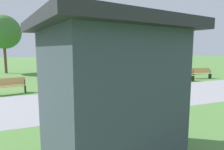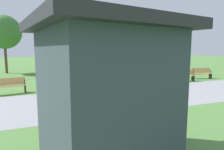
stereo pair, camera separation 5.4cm
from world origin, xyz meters
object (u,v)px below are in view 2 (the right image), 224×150
at_px(bench_3, 131,80).
at_px(person_seated, 128,78).
at_px(bench_4, 96,82).
at_px(kiosk, 107,93).
at_px(tree_0, 134,39).
at_px(tree_2, 4,32).
at_px(bench_5, 55,84).
at_px(tree_1, 141,37).
at_px(bench_6, 10,86).
at_px(bench_2, 160,77).
at_px(tree_3, 57,32).
at_px(lamp_post, 120,50).
at_px(bench_1, 184,75).
at_px(bench_0, 202,73).

bearing_deg(bench_3, person_seated, 28.30).
distance_m(bench_4, kiosk, 8.21).
relative_size(tree_0, tree_2, 0.84).
xyz_separation_m(bench_5, kiosk, (-0.39, 8.05, 1.11)).
bearing_deg(tree_1, person_seated, 56.22).
xyz_separation_m(person_seated, tree_0, (-5.88, -10.64, 3.10)).
height_order(bench_4, bench_6, same).
bearing_deg(bench_5, bench_2, 173.49).
bearing_deg(tree_3, lamp_post, 106.82).
xyz_separation_m(person_seated, tree_1, (-5.30, -7.93, 3.28)).
xyz_separation_m(tree_1, lamp_post, (6.27, 8.79, -1.44)).
distance_m(bench_2, kiosk, 10.75).
distance_m(tree_0, tree_2, 14.58).
xyz_separation_m(bench_1, bench_6, (12.32, 0.00, 0.00)).
relative_size(bench_5, person_seated, 1.43).
xyz_separation_m(bench_0, lamp_post, (8.58, 2.10, 2.01)).
bearing_deg(bench_6, person_seated, 163.62).
height_order(bench_5, lamp_post, lamp_post).
height_order(tree_3, lamp_post, tree_3).
relative_size(bench_0, tree_2, 0.29).
relative_size(bench_3, person_seated, 1.41).
bearing_deg(tree_3, bench_5, 82.60).
distance_m(tree_1, kiosk, 18.51).
bearing_deg(bench_5, bench_6, -15.15).
relative_size(tree_1, kiosk, 1.71).
height_order(tree_1, tree_2, tree_2).
bearing_deg(bench_5, tree_3, -103.91).
bearing_deg(bench_1, bench_0, -156.19).
bearing_deg(tree_2, lamp_post, 121.54).
distance_m(bench_2, bench_6, 9.88).
height_order(bench_3, kiosk, kiosk).
relative_size(bench_0, tree_1, 0.30).
height_order(bench_1, tree_1, tree_1).
bearing_deg(bench_4, bench_0, -175.69).
bearing_deg(kiosk, tree_0, -129.71).
bearing_deg(bench_2, tree_2, -38.37).
xyz_separation_m(tree_0, tree_2, (14.53, -1.03, 0.54)).
relative_size(bench_3, kiosk, 0.50).
bearing_deg(bench_2, bench_3, 10.83).
relative_size(bench_5, lamp_post, 0.49).
relative_size(bench_4, tree_2, 0.28).
xyz_separation_m(bench_2, tree_3, (6.41, -7.76, 3.69)).
relative_size(bench_3, lamp_post, 0.48).
height_order(bench_4, tree_3, tree_3).
bearing_deg(kiosk, tree_1, -132.24).
relative_size(bench_1, person_seated, 1.45).
bearing_deg(person_seated, bench_4, -1.24).
xyz_separation_m(bench_3, bench_6, (7.40, -0.56, 0.00)).
bearing_deg(bench_3, bench_5, 0.01).
relative_size(bench_2, person_seated, 1.43).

